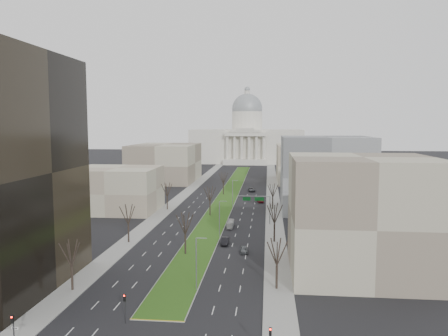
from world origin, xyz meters
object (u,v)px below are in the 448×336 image
Objects in this scene: car_grey_far at (252,190)px; box_van at (230,224)px; car_red at (260,200)px; car_grey_near at (244,250)px; car_black at (225,241)px.

car_grey_far is 64.06m from box_van.
car_red is at bearing 79.03° from box_van.
car_red is (2.39, 62.03, 0.01)m from car_grey_near.
car_grey_far is (-4.02, 25.08, 0.07)m from car_red.
car_grey_far reaches higher than car_grey_near.
car_red is 25.40m from car_grey_far.
car_grey_near is at bearing -78.04° from box_van.
box_van is (-7.38, -38.89, 0.23)m from car_red.
box_van is at bearing 90.19° from car_black.
box_van reaches higher than car_black.
car_black is at bearing -100.71° from car_grey_far.
car_black reaches higher than car_grey_far.
car_black is 0.88× the size of car_grey_far.
car_red is at bearing -89.38° from car_grey_far.
car_red is 39.59m from box_van.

